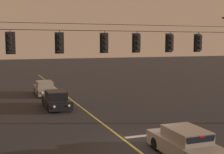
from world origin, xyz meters
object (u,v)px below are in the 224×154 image
at_px(traffic_light_centre, 105,43).
at_px(car_oncoming_lead, 56,100).
at_px(traffic_light_rightmost, 170,43).
at_px(car_oncoming_trailing, 45,89).
at_px(car_waiting_near_lane, 185,144).
at_px(traffic_light_leftmost, 11,43).
at_px(traffic_light_far_right, 199,43).
at_px(traffic_light_left_inner, 60,43).
at_px(traffic_light_right_inner, 137,43).

distance_m(traffic_light_centre, car_oncoming_lead, 10.00).
relative_size(traffic_light_rightmost, car_oncoming_trailing, 0.28).
height_order(traffic_light_centre, car_oncoming_trailing, traffic_light_centre).
distance_m(traffic_light_rightmost, car_oncoming_lead, 11.24).
bearing_deg(car_waiting_near_lane, car_oncoming_lead, 105.39).
xyz_separation_m(car_waiting_near_lane, car_oncoming_lead, (-3.61, 13.11, -0.00)).
bearing_deg(traffic_light_leftmost, traffic_light_far_right, 0.00).
distance_m(traffic_light_leftmost, car_oncoming_lead, 10.61).
height_order(traffic_light_rightmost, traffic_light_far_right, same).
height_order(traffic_light_left_inner, traffic_light_rightmost, same).
distance_m(traffic_light_left_inner, car_waiting_near_lane, 8.00).
xyz_separation_m(traffic_light_rightmost, car_oncoming_trailing, (-5.21, 15.71, -4.63)).
relative_size(traffic_light_centre, car_waiting_near_lane, 0.28).
bearing_deg(traffic_light_centre, traffic_light_right_inner, 0.00).
relative_size(traffic_light_rightmost, traffic_light_far_right, 1.00).
distance_m(traffic_light_rightmost, traffic_light_far_right, 1.99).
relative_size(traffic_light_right_inner, car_oncoming_trailing, 0.28).
distance_m(traffic_light_left_inner, traffic_light_centre, 2.47).
height_order(traffic_light_right_inner, car_waiting_near_lane, traffic_light_right_inner).
distance_m(traffic_light_right_inner, car_oncoming_lead, 10.41).
distance_m(traffic_light_left_inner, car_oncoming_lead, 10.01).
height_order(traffic_light_far_right, car_oncoming_trailing, traffic_light_far_right).
bearing_deg(traffic_light_left_inner, traffic_light_centre, 0.00).
relative_size(traffic_light_leftmost, car_oncoming_lead, 0.28).
bearing_deg(traffic_light_rightmost, car_oncoming_lead, 120.94).
distance_m(traffic_light_leftmost, traffic_light_left_inner, 2.46).
relative_size(traffic_light_left_inner, traffic_light_centre, 1.00).
bearing_deg(traffic_light_centre, car_oncoming_lead, 97.69).
relative_size(traffic_light_leftmost, traffic_light_far_right, 1.00).
bearing_deg(car_waiting_near_lane, traffic_light_leftmost, 149.53).
xyz_separation_m(traffic_light_centre, traffic_light_rightmost, (4.08, 0.00, 0.00)).
distance_m(traffic_light_rightmost, car_waiting_near_lane, 6.55).
bearing_deg(traffic_light_far_right, car_oncoming_lead, 129.54).
height_order(traffic_light_right_inner, traffic_light_far_right, same).
distance_m(traffic_light_left_inner, traffic_light_far_right, 8.54).
relative_size(car_waiting_near_lane, car_oncoming_trailing, 0.98).
relative_size(traffic_light_centre, car_oncoming_lead, 0.28).
height_order(traffic_light_leftmost, traffic_light_far_right, same).
xyz_separation_m(traffic_light_leftmost, car_waiting_near_lane, (7.35, -4.32, -4.63)).
bearing_deg(car_oncoming_trailing, traffic_light_leftmost, -103.57).
height_order(traffic_light_rightmost, car_waiting_near_lane, traffic_light_rightmost).
bearing_deg(car_waiting_near_lane, traffic_light_right_inner, 96.44).
bearing_deg(car_oncoming_lead, car_waiting_near_lane, -74.61).
relative_size(traffic_light_centre, traffic_light_far_right, 1.00).
relative_size(traffic_light_far_right, car_oncoming_trailing, 0.28).
bearing_deg(car_oncoming_lead, traffic_light_centre, -82.31).
xyz_separation_m(traffic_light_left_inner, traffic_light_centre, (2.47, 0.00, 0.00)).
bearing_deg(traffic_light_left_inner, car_oncoming_lead, 81.68).
relative_size(traffic_light_right_inner, car_waiting_near_lane, 0.28).
distance_m(traffic_light_leftmost, traffic_light_centre, 4.93).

